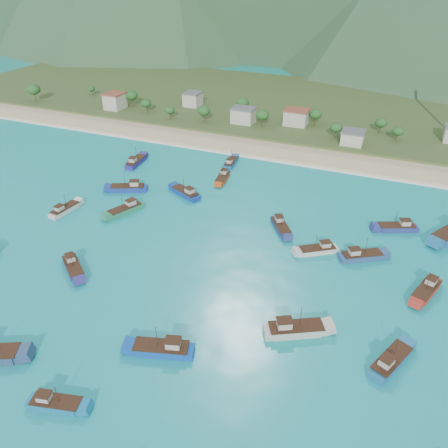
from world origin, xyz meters
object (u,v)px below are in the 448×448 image
at_px(boat_3, 390,362).
at_px(boat_20, 136,162).
at_px(boat_1, 361,256).
at_px(boat_21, 231,163).
at_px(boat_18, 73,267).
at_px(boat_27, 65,210).
at_px(boat_7, 397,228).
at_px(boat_9, 163,349).
at_px(boat_14, 223,178).
at_px(boat_8, 56,404).
at_px(boat_25, 426,291).
at_px(boat_15, 128,188).
at_px(boat_10, 186,193).
at_px(boat_12, 318,250).
at_px(boat_13, 126,210).
at_px(boat_24, 281,227).
at_px(boat_16, 295,330).

bearing_deg(boat_3, boat_20, 170.81).
distance_m(boat_1, boat_21, 63.56).
bearing_deg(boat_18, boat_27, -98.57).
bearing_deg(boat_7, boat_1, 134.29).
bearing_deg(boat_9, boat_7, -47.45).
bearing_deg(boat_14, boat_8, 86.83).
bearing_deg(boat_25, boat_15, 8.88).
bearing_deg(boat_14, boat_18, 68.91).
relative_size(boat_1, boat_10, 0.95).
relative_size(boat_12, boat_21, 0.99).
xyz_separation_m(boat_1, boat_15, (-70.98, 9.16, 0.08)).
relative_size(boat_7, boat_9, 0.92).
height_order(boat_10, boat_21, boat_10).
bearing_deg(boat_10, boat_7, -62.00).
height_order(boat_12, boat_13, boat_13).
distance_m(boat_21, boat_27, 57.81).
bearing_deg(boat_25, boat_9, 59.57).
bearing_deg(boat_27, boat_21, 63.43).
distance_m(boat_9, boat_13, 54.08).
relative_size(boat_1, boat_14, 1.06).
height_order(boat_8, boat_15, boat_15).
bearing_deg(boat_18, boat_24, 170.23).
bearing_deg(boat_25, boat_10, 2.96).
bearing_deg(boat_1, boat_21, -160.70).
relative_size(boat_3, boat_24, 1.12).
distance_m(boat_21, boat_25, 79.66).
xyz_separation_m(boat_15, boat_27, (-9.09, -18.17, -0.17)).
bearing_deg(boat_16, boat_27, -134.76).
relative_size(boat_15, boat_27, 1.17).
bearing_deg(boat_10, boat_3, -100.60).
relative_size(boat_13, boat_15, 0.96).
xyz_separation_m(boat_1, boat_3, (9.12, -30.64, 0.01)).
bearing_deg(boat_9, boat_12, -40.91).
distance_m(boat_3, boat_14, 81.09).
distance_m(boat_16, boat_27, 74.69).
height_order(boat_14, boat_20, boat_20).
bearing_deg(boat_10, boat_25, -82.51).
height_order(boat_1, boat_21, boat_1).
bearing_deg(boat_12, boat_20, 33.11).
bearing_deg(boat_27, boat_25, 6.36).
bearing_deg(boat_7, boat_24, 88.19).
distance_m(boat_15, boat_16, 73.74).
xyz_separation_m(boat_15, boat_24, (49.58, -3.51, -0.15)).
xyz_separation_m(boat_3, boat_21, (-58.52, 70.64, -0.11)).
distance_m(boat_13, boat_27, 17.13).
bearing_deg(boat_12, boat_18, 85.28).
xyz_separation_m(boat_14, boat_27, (-32.79, -36.64, 0.00)).
height_order(boat_9, boat_18, boat_9).
relative_size(boat_9, boat_13, 1.05).
bearing_deg(boat_7, boat_8, 125.60).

